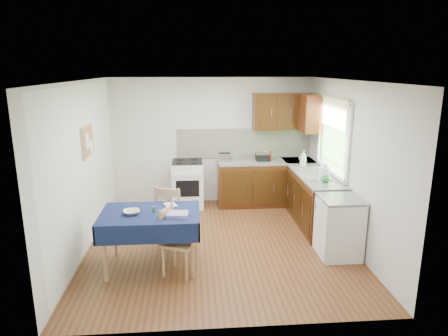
{
  "coord_description": "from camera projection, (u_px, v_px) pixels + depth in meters",
  "views": [
    {
      "loc": [
        -0.39,
        -5.77,
        2.68
      ],
      "look_at": [
        0.08,
        0.08,
        1.2
      ],
      "focal_mm": 32.0,
      "sensor_mm": 36.0,
      "label": 1
    }
  ],
  "objects": [
    {
      "name": "worktop_back",
      "position": [
        266.0,
        161.0,
        7.87
      ],
      "size": [
        1.9,
        0.6,
        0.04
      ],
      "primitive_type": "cube",
      "color": "slate",
      "rests_on": "base_cabinets"
    },
    {
      "name": "ceiling",
      "position": [
        219.0,
        81.0,
        5.65
      ],
      "size": [
        4.0,
        4.2,
        0.02
      ],
      "primitive_type": "cube",
      "color": "white",
      "rests_on": "wall_back"
    },
    {
      "name": "plate_bowl",
      "position": [
        132.0,
        212.0,
        5.27
      ],
      "size": [
        0.26,
        0.26,
        0.05
      ],
      "primitive_type": "imported",
      "rotation": [
        0.0,
        0.0,
        0.26
      ],
      "color": "beige",
      "rests_on": "dining_table"
    },
    {
      "name": "wall_right",
      "position": [
        349.0,
        164.0,
        6.11
      ],
      "size": [
        0.02,
        4.2,
        2.5
      ],
      "primitive_type": "cube",
      "color": "silver",
      "rests_on": "ground"
    },
    {
      "name": "tea_towel",
      "position": [
        177.0,
        214.0,
        5.19
      ],
      "size": [
        0.29,
        0.24,
        0.05
      ],
      "primitive_type": "cube",
      "rotation": [
        0.0,
        0.0,
        -0.1
      ],
      "color": "navy",
      "rests_on": "dining_table"
    },
    {
      "name": "fridge",
      "position": [
        339.0,
        227.0,
        5.76
      ],
      "size": [
        0.58,
        0.6,
        0.89
      ],
      "color": "white",
      "rests_on": "ground"
    },
    {
      "name": "soap_bottle_c",
      "position": [
        325.0,
        177.0,
        6.35
      ],
      "size": [
        0.19,
        0.19,
        0.18
      ],
      "primitive_type": "imported",
      "rotation": [
        0.0,
        0.0,
        3.66
      ],
      "color": "green",
      "rests_on": "worktop_right"
    },
    {
      "name": "book",
      "position": [
        165.0,
        206.0,
        5.57
      ],
      "size": [
        0.22,
        0.25,
        0.02
      ],
      "primitive_type": "imported",
      "rotation": [
        0.0,
        0.0,
        0.37
      ],
      "color": "white",
      "rests_on": "dining_table"
    },
    {
      "name": "toaster",
      "position": [
        224.0,
        157.0,
        7.73
      ],
      "size": [
        0.24,
        0.15,
        0.19
      ],
      "rotation": [
        0.0,
        0.0,
        0.34
      ],
      "color": "#ACACB1",
      "rests_on": "worktop_back"
    },
    {
      "name": "wall_left",
      "position": [
        82.0,
        169.0,
        5.8
      ],
      "size": [
        0.02,
        4.2,
        2.5
      ],
      "primitive_type": "cube",
      "color": "white",
      "rests_on": "ground"
    },
    {
      "name": "dining_table",
      "position": [
        150.0,
        220.0,
        5.36
      ],
      "size": [
        1.32,
        0.89,
        0.8
      ],
      "rotation": [
        0.0,
        0.0,
        -0.19
      ],
      "color": "#0E1A3A",
      "rests_on": "ground"
    },
    {
      "name": "chair_near",
      "position": [
        176.0,
        239.0,
        5.26
      ],
      "size": [
        0.54,
        0.54,
        0.93
      ],
      "rotation": [
        0.0,
        0.0,
        1.17
      ],
      "color": "tan",
      "rests_on": "ground"
    },
    {
      "name": "window",
      "position": [
        333.0,
        131.0,
        6.69
      ],
      "size": [
        0.04,
        1.48,
        1.26
      ],
      "color": "#305B25",
      "rests_on": "wall_right"
    },
    {
      "name": "splashback",
      "position": [
        244.0,
        143.0,
        8.04
      ],
      "size": [
        2.7,
        0.02,
        0.6
      ],
      "primitive_type": "cube",
      "color": "white",
      "rests_on": "wall_back"
    },
    {
      "name": "spice_jar",
      "position": [
        154.0,
        209.0,
        5.33
      ],
      "size": [
        0.04,
        0.04,
        0.08
      ],
      "primitive_type": "cylinder",
      "color": "#227E2A",
      "rests_on": "dining_table"
    },
    {
      "name": "chair_far",
      "position": [
        172.0,
        215.0,
        6.0
      ],
      "size": [
        0.57,
        0.57,
        1.0
      ],
      "rotation": [
        0.0,
        0.0,
        2.76
      ],
      "color": "tan",
      "rests_on": "ground"
    },
    {
      "name": "base_cabinets",
      "position": [
        287.0,
        191.0,
        7.48
      ],
      "size": [
        1.9,
        2.3,
        0.86
      ],
      "color": "#361A09",
      "rests_on": "ground"
    },
    {
      "name": "worktop_right",
      "position": [
        316.0,
        176.0,
        6.81
      ],
      "size": [
        0.6,
        1.7,
        0.04
      ],
      "primitive_type": "cube",
      "color": "slate",
      "rests_on": "base_cabinets"
    },
    {
      "name": "dish_rack",
      "position": [
        319.0,
        177.0,
        6.58
      ],
      "size": [
        0.4,
        0.3,
        0.19
      ],
      "rotation": [
        0.0,
        0.0,
        -0.13
      ],
      "color": "#98989D",
      "rests_on": "worktop_right"
    },
    {
      "name": "soap_bottle_a",
      "position": [
        303.0,
        158.0,
        7.35
      ],
      "size": [
        0.15,
        0.15,
        0.31
      ],
      "primitive_type": "imported",
      "rotation": [
        0.0,
        0.0,
        0.31
      ],
      "color": "white",
      "rests_on": "worktop_right"
    },
    {
      "name": "wall_back",
      "position": [
        212.0,
        141.0,
        7.99
      ],
      "size": [
        4.0,
        0.02,
        2.5
      ],
      "primitive_type": "cube",
      "color": "silver",
      "rests_on": "ground"
    },
    {
      "name": "wall_front",
      "position": [
        234.0,
        217.0,
        3.93
      ],
      "size": [
        4.0,
        0.02,
        2.5
      ],
      "primitive_type": "cube",
      "color": "silver",
      "rests_on": "ground"
    },
    {
      "name": "stove",
      "position": [
        188.0,
        184.0,
        7.85
      ],
      "size": [
        0.6,
        0.61,
        0.92
      ],
      "color": "white",
      "rests_on": "ground"
    },
    {
      "name": "yellow_packet",
      "position": [
        265.0,
        155.0,
        7.97
      ],
      "size": [
        0.13,
        0.09,
        0.16
      ],
      "primitive_type": "cube",
      "rotation": [
        0.0,
        0.0,
        -0.11
      ],
      "color": "gold",
      "rests_on": "worktop_back"
    },
    {
      "name": "upper_cabinets",
      "position": [
        292.0,
        112.0,
        7.67
      ],
      "size": [
        1.2,
        0.85,
        0.7
      ],
      "color": "#361A09",
      "rests_on": "wall_back"
    },
    {
      "name": "kettle",
      "position": [
        324.0,
        173.0,
        6.4
      ],
      "size": [
        0.18,
        0.18,
        0.3
      ],
      "color": "white",
      "rests_on": "worktop_right"
    },
    {
      "name": "corkboard",
      "position": [
        87.0,
        141.0,
        6.01
      ],
      "size": [
        0.04,
        0.62,
        0.47
      ],
      "color": "tan",
      "rests_on": "wall_left"
    },
    {
      "name": "soap_bottle_b",
      "position": [
        303.0,
        159.0,
        7.5
      ],
      "size": [
        0.13,
        0.13,
        0.21
      ],
      "primitive_type": "imported",
      "rotation": [
        0.0,
        0.0,
        2.18
      ],
      "color": "#1E5DB3",
      "rests_on": "worktop_right"
    },
    {
      "name": "sandwich_press",
      "position": [
        263.0,
        157.0,
        7.85
      ],
      "size": [
        0.27,
        0.23,
        0.16
      ],
      "rotation": [
        0.0,
        0.0,
        -0.34
      ],
      "color": "black",
      "rests_on": "worktop_back"
    },
    {
      "name": "sauce_bottle",
      "position": [
        271.0,
        156.0,
        7.77
      ],
      "size": [
        0.05,
        0.05,
        0.21
      ],
      "primitive_type": "cylinder",
      "color": "red",
      "rests_on": "worktop_back"
    },
    {
      "name": "floor",
      "position": [
        219.0,
        243.0,
        6.26
      ],
      "size": [
        4.2,
        4.2,
        0.0
      ],
      "primitive_type": "plane",
      "color": "#4A3113",
      "rests_on": "ground"
    },
    {
      "name": "worktop_corner",
      "position": [
        298.0,
        161.0,
        7.92
      ],
      "size": [
        0.6,
        0.6,
        0.04
      ],
      "primitive_type": "cube",
      "color": "slate",
      "rests_on": "base_cabinets"
    },
    {
      "name": "cup",
      "position": [
        302.0,
        159.0,
        7.8
      ],
      "size": [
        0.16,
        0.16,
        0.1
      ],
      "primitive_type": "imported",
      "rotation": [
        0.0,
        0.0,
        0.39
      ],
      "color": "white",
      "rests_on": "worktop_back"
    }
  ]
}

